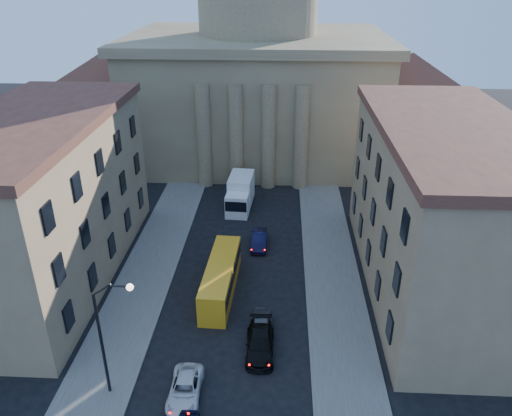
% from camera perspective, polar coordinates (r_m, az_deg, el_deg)
% --- Properties ---
extents(sidewalk_left, '(5.00, 60.00, 0.15)m').
position_cam_1_polar(sidewalk_left, '(44.29, -13.60, -10.18)').
color(sidewalk_left, '#5B5953').
rests_on(sidewalk_left, ground).
extents(sidewalk_right, '(5.00, 60.00, 0.15)m').
position_cam_1_polar(sidewalk_right, '(42.91, 9.19, -11.05)').
color(sidewalk_right, '#5B5953').
rests_on(sidewalk_right, ground).
extents(church, '(68.02, 28.76, 36.60)m').
position_cam_1_polar(church, '(72.84, 0.17, 15.24)').
color(church, '#78634A').
rests_on(church, ground).
extents(building_left, '(11.60, 26.60, 14.70)m').
position_cam_1_polar(building_left, '(46.91, -23.26, 0.89)').
color(building_left, '#A2855F').
rests_on(building_left, ground).
extents(building_right, '(11.60, 26.60, 14.70)m').
position_cam_1_polar(building_right, '(44.27, 20.39, -0.08)').
color(building_right, '#A2855F').
rests_on(building_right, ground).
extents(street_lamp, '(2.62, 0.44, 8.83)m').
position_cam_1_polar(street_lamp, '(33.27, -16.58, -13.25)').
color(street_lamp, black).
rests_on(street_lamp, ground).
extents(car_left_mid, '(2.13, 4.51, 1.24)m').
position_cam_1_polar(car_left_mid, '(35.24, -8.10, -19.81)').
color(car_left_mid, silver).
rests_on(car_left_mid, ground).
extents(car_right_mid, '(2.16, 5.09, 1.47)m').
position_cam_1_polar(car_right_mid, '(37.97, 0.47, -15.16)').
color(car_right_mid, black).
rests_on(car_right_mid, ground).
extents(car_right_far, '(1.69, 4.11, 1.40)m').
position_cam_1_polar(car_right_far, '(39.39, 0.59, -13.42)').
color(car_right_far, '#4C4D51').
rests_on(car_right_far, ground).
extents(car_right_distant, '(1.54, 4.28, 1.41)m').
position_cam_1_polar(car_right_distant, '(50.40, 0.34, -3.65)').
color(car_right_distant, black).
rests_on(car_right_distant, ground).
extents(city_bus, '(2.69, 9.99, 2.79)m').
position_cam_1_polar(city_bus, '(43.46, -4.04, -7.88)').
color(city_bus, orange).
rests_on(city_bus, ground).
extents(box_truck, '(2.98, 6.71, 3.60)m').
position_cam_1_polar(box_truck, '(57.91, -1.83, 1.64)').
color(box_truck, white).
rests_on(box_truck, ground).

